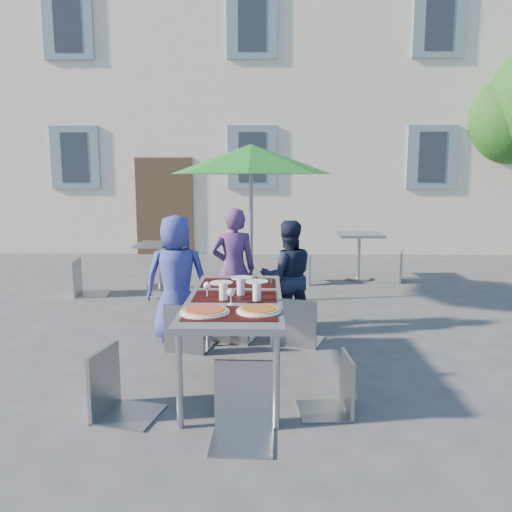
{
  "coord_description": "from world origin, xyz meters",
  "views": [
    {
      "loc": [
        0.32,
        -3.89,
        1.77
      ],
      "look_at": [
        0.22,
        1.18,
        0.96
      ],
      "focal_mm": 35.0,
      "sensor_mm": 36.0,
      "label": 1
    }
  ],
  "objects_px": {
    "child_2": "(287,277)",
    "patio_umbrella": "(251,161)",
    "chair_5": "(243,358)",
    "cafe_table_1": "(359,247)",
    "dining_table": "(235,303)",
    "bg_chair_r_0": "(178,256)",
    "pizza_near_left": "(205,311)",
    "chair_4": "(336,350)",
    "chair_3": "(115,343)",
    "bg_chair_l_1": "(309,250)",
    "cafe_table_0": "(160,258)",
    "pizza_near_right": "(259,310)",
    "chair_2": "(299,292)",
    "chair_1": "(233,294)",
    "bg_chair_l_0": "(84,255)",
    "child_0": "(177,278)",
    "child_1": "(233,269)",
    "bg_chair_r_1": "(396,248)",
    "chair_0": "(187,297)"
  },
  "relations": [
    {
      "from": "child_2",
      "to": "patio_umbrella",
      "type": "height_order",
      "value": "patio_umbrella"
    },
    {
      "from": "chair_5",
      "to": "cafe_table_1",
      "type": "height_order",
      "value": "chair_5"
    },
    {
      "from": "dining_table",
      "to": "bg_chair_r_0",
      "type": "bearing_deg",
      "value": 108.41
    },
    {
      "from": "pizza_near_left",
      "to": "chair_4",
      "type": "bearing_deg",
      "value": -3.57
    },
    {
      "from": "pizza_near_left",
      "to": "chair_3",
      "type": "xyz_separation_m",
      "value": [
        -0.65,
        -0.14,
        -0.21
      ]
    },
    {
      "from": "patio_umbrella",
      "to": "bg_chair_l_1",
      "type": "xyz_separation_m",
      "value": [
        0.93,
        1.33,
        -1.43
      ]
    },
    {
      "from": "patio_umbrella",
      "to": "cafe_table_0",
      "type": "height_order",
      "value": "patio_umbrella"
    },
    {
      "from": "chair_4",
      "to": "bg_chair_l_1",
      "type": "height_order",
      "value": "bg_chair_l_1"
    },
    {
      "from": "pizza_near_right",
      "to": "bg_chair_r_0",
      "type": "bearing_deg",
      "value": 109.04
    },
    {
      "from": "pizza_near_left",
      "to": "chair_2",
      "type": "height_order",
      "value": "chair_2"
    },
    {
      "from": "dining_table",
      "to": "chair_5",
      "type": "xyz_separation_m",
      "value": [
        0.11,
        -0.95,
        -0.14
      ]
    },
    {
      "from": "child_2",
      "to": "chair_2",
      "type": "relative_size",
      "value": 1.31
    },
    {
      "from": "child_2",
      "to": "chair_1",
      "type": "distance_m",
      "value": 0.71
    },
    {
      "from": "chair_1",
      "to": "bg_chair_l_0",
      "type": "relative_size",
      "value": 0.88
    },
    {
      "from": "child_0",
      "to": "chair_4",
      "type": "height_order",
      "value": "child_0"
    },
    {
      "from": "pizza_near_left",
      "to": "chair_1",
      "type": "bearing_deg",
      "value": 86.0
    },
    {
      "from": "chair_3",
      "to": "chair_4",
      "type": "bearing_deg",
      "value": 2.63
    },
    {
      "from": "child_1",
      "to": "bg_chair_r_1",
      "type": "height_order",
      "value": "child_1"
    },
    {
      "from": "bg_chair_l_0",
      "to": "cafe_table_1",
      "type": "xyz_separation_m",
      "value": [
        4.33,
        1.25,
        -0.04
      ]
    },
    {
      "from": "chair_4",
      "to": "patio_umbrella",
      "type": "relative_size",
      "value": 0.38
    },
    {
      "from": "dining_table",
      "to": "chair_5",
      "type": "bearing_deg",
      "value": -83.33
    },
    {
      "from": "pizza_near_right",
      "to": "child_2",
      "type": "height_order",
      "value": "child_2"
    },
    {
      "from": "dining_table",
      "to": "pizza_near_left",
      "type": "relative_size",
      "value": 4.88
    },
    {
      "from": "chair_2",
      "to": "bg_chair_r_0",
      "type": "xyz_separation_m",
      "value": [
        -1.67,
        2.23,
        0.02
      ]
    },
    {
      "from": "chair_1",
      "to": "chair_2",
      "type": "bearing_deg",
      "value": -7.52
    },
    {
      "from": "chair_3",
      "to": "cafe_table_0",
      "type": "xyz_separation_m",
      "value": [
        -0.58,
        4.29,
        -0.07
      ]
    },
    {
      "from": "patio_umbrella",
      "to": "bg_chair_l_0",
      "type": "xyz_separation_m",
      "value": [
        -2.52,
        0.39,
        -1.37
      ]
    },
    {
      "from": "dining_table",
      "to": "child_1",
      "type": "bearing_deg",
      "value": 94.27
    },
    {
      "from": "chair_0",
      "to": "pizza_near_left",
      "type": "bearing_deg",
      "value": -75.03
    },
    {
      "from": "pizza_near_left",
      "to": "child_1",
      "type": "relative_size",
      "value": 0.27
    },
    {
      "from": "chair_2",
      "to": "bg_chair_l_1",
      "type": "distance_m",
      "value": 3.16
    },
    {
      "from": "child_0",
      "to": "child_1",
      "type": "xyz_separation_m",
      "value": [
        0.59,
        0.41,
        0.02
      ]
    },
    {
      "from": "child_1",
      "to": "chair_1",
      "type": "xyz_separation_m",
      "value": [
        0.03,
        -0.45,
        -0.18
      ]
    },
    {
      "from": "pizza_near_right",
      "to": "child_1",
      "type": "bearing_deg",
      "value": 99.22
    },
    {
      "from": "child_1",
      "to": "bg_chair_r_1",
      "type": "distance_m",
      "value": 3.79
    },
    {
      "from": "chair_1",
      "to": "cafe_table_1",
      "type": "distance_m",
      "value": 3.88
    },
    {
      "from": "chair_3",
      "to": "cafe_table_1",
      "type": "xyz_separation_m",
      "value": [
        2.72,
        5.06,
        0.01
      ]
    },
    {
      "from": "chair_3",
      "to": "cafe_table_1",
      "type": "height_order",
      "value": "chair_3"
    },
    {
      "from": "pizza_near_right",
      "to": "cafe_table_1",
      "type": "bearing_deg",
      "value": 71.25
    },
    {
      "from": "chair_0",
      "to": "cafe_table_1",
      "type": "distance_m",
      "value": 4.37
    },
    {
      "from": "dining_table",
      "to": "cafe_table_1",
      "type": "xyz_separation_m",
      "value": [
        1.87,
        4.39,
        -0.12
      ]
    },
    {
      "from": "chair_4",
      "to": "patio_umbrella",
      "type": "bearing_deg",
      "value": 102.39
    },
    {
      "from": "child_1",
      "to": "child_2",
      "type": "distance_m",
      "value": 0.63
    },
    {
      "from": "chair_0",
      "to": "patio_umbrella",
      "type": "relative_size",
      "value": 0.43
    },
    {
      "from": "child_0",
      "to": "cafe_table_0",
      "type": "xyz_separation_m",
      "value": [
        -0.73,
        2.53,
        -0.19
      ]
    },
    {
      "from": "chair_5",
      "to": "child_2",
      "type": "bearing_deg",
      "value": 80.36
    },
    {
      "from": "chair_5",
      "to": "bg_chair_l_1",
      "type": "height_order",
      "value": "same"
    },
    {
      "from": "bg_chair_l_1",
      "to": "bg_chair_r_0",
      "type": "bearing_deg",
      "value": -156.07
    },
    {
      "from": "child_2",
      "to": "chair_5",
      "type": "bearing_deg",
      "value": 70.99
    },
    {
      "from": "child_1",
      "to": "chair_3",
      "type": "bearing_deg",
      "value": 61.95
    }
  ]
}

